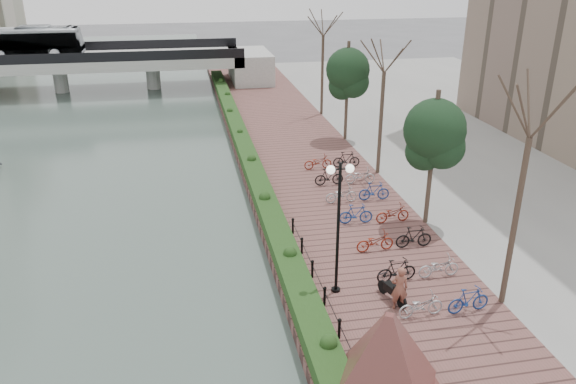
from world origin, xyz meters
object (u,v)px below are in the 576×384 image
object	(u,v)px
lamppost	(339,202)
granite_monument	(386,357)
motorcycle	(392,290)
pedestrian	(399,288)

from	to	relation	value
lamppost	granite_monument	bearing A→B (deg)	-91.68
granite_monument	motorcycle	size ratio (longest dim) A/B	3.46
granite_monument	pedestrian	distance (m)	4.78
lamppost	motorcycle	distance (m)	3.96
granite_monument	lamppost	distance (m)	6.26
lamppost	pedestrian	size ratio (longest dim) A/B	3.05
pedestrian	lamppost	bearing A→B (deg)	-30.23
motorcycle	pedestrian	distance (m)	0.68
motorcycle	pedestrian	bearing A→B (deg)	-102.68
motorcycle	pedestrian	world-z (taller)	pedestrian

